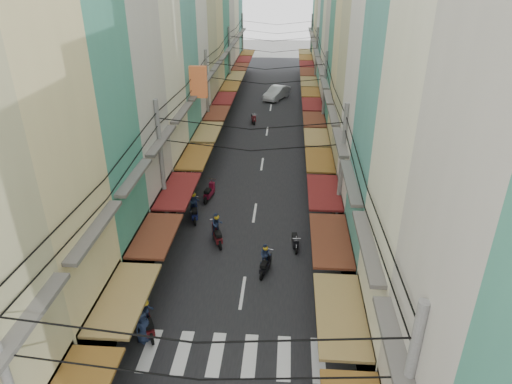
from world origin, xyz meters
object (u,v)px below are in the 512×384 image
at_px(market_umbrella, 374,283).
at_px(traffic_sign, 380,316).
at_px(white_car, 277,99).
at_px(bicycle, 394,289).

relative_size(market_umbrella, traffic_sign, 0.83).
bearing_deg(traffic_sign, market_umbrella, 87.72).
xyz_separation_m(market_umbrella, traffic_sign, (-0.08, -2.11, -0.04)).
height_order(white_car, market_umbrella, market_umbrella).
xyz_separation_m(white_car, traffic_sign, (5.31, -39.11, 1.94)).
bearing_deg(market_umbrella, white_car, 98.29).
height_order(market_umbrella, traffic_sign, traffic_sign).
xyz_separation_m(bicycle, traffic_sign, (-1.66, -4.28, 1.94)).
height_order(white_car, bicycle, white_car).
relative_size(white_car, traffic_sign, 1.95).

